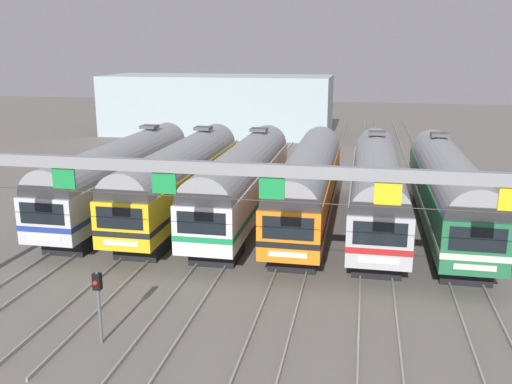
# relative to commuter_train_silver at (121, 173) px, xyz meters

# --- Properties ---
(ground_plane) EXTENTS (160.00, 160.00, 0.00)m
(ground_plane) POSITION_rel_commuter_train_silver_xyz_m (9.83, 0.00, -2.69)
(ground_plane) COLOR slate
(track_bed) EXTENTS (21.16, 70.00, 0.15)m
(track_bed) POSITION_rel_commuter_train_silver_xyz_m (9.83, 17.00, -2.61)
(track_bed) COLOR gray
(track_bed) RESTS_ON ground
(commuter_train_silver) EXTENTS (2.88, 18.06, 5.05)m
(commuter_train_silver) POSITION_rel_commuter_train_silver_xyz_m (0.00, 0.00, 0.00)
(commuter_train_silver) COLOR silver
(commuter_train_silver) RESTS_ON ground
(commuter_train_yellow) EXTENTS (2.88, 18.06, 5.05)m
(commuter_train_yellow) POSITION_rel_commuter_train_silver_xyz_m (3.93, 0.00, 0.00)
(commuter_train_yellow) COLOR gold
(commuter_train_yellow) RESTS_ON ground
(commuter_train_white) EXTENTS (2.88, 18.06, 5.05)m
(commuter_train_white) POSITION_rel_commuter_train_silver_xyz_m (7.86, 0.00, 0.00)
(commuter_train_white) COLOR white
(commuter_train_white) RESTS_ON ground
(commuter_train_orange) EXTENTS (2.88, 18.06, 4.77)m
(commuter_train_orange) POSITION_rel_commuter_train_silver_xyz_m (11.79, -0.00, -0.00)
(commuter_train_orange) COLOR orange
(commuter_train_orange) RESTS_ON ground
(commuter_train_stainless) EXTENTS (2.88, 18.06, 5.05)m
(commuter_train_stainless) POSITION_rel_commuter_train_silver_xyz_m (15.72, 0.00, 0.00)
(commuter_train_stainless) COLOR #B2B5BA
(commuter_train_stainless) RESTS_ON ground
(commuter_train_green) EXTENTS (2.88, 18.06, 5.05)m
(commuter_train_green) POSITION_rel_commuter_train_silver_xyz_m (19.65, 0.00, 0.00)
(commuter_train_green) COLOR #236B42
(commuter_train_green) RESTS_ON ground
(catenary_gantry) EXTENTS (24.89, 0.44, 6.97)m
(catenary_gantry) POSITION_rel_commuter_train_silver_xyz_m (9.83, -13.50, 2.64)
(catenary_gantry) COLOR gray
(catenary_gantry) RESTS_ON ground
(yard_signal_mast) EXTENTS (0.28, 0.35, 2.74)m
(yard_signal_mast) POSITION_rel_commuter_train_silver_xyz_m (5.90, -15.28, -0.77)
(yard_signal_mast) COLOR #59595E
(yard_signal_mast) RESTS_ON ground
(maintenance_building) EXTENTS (27.32, 10.00, 7.10)m
(maintenance_building) POSITION_rel_commuter_train_silver_xyz_m (-2.75, 34.60, 0.86)
(maintenance_building) COLOR #9EB2B7
(maintenance_building) RESTS_ON ground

